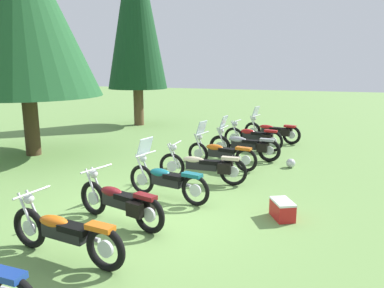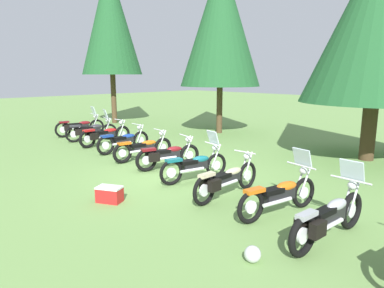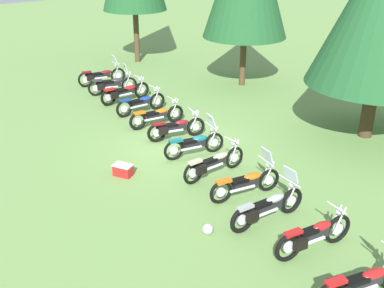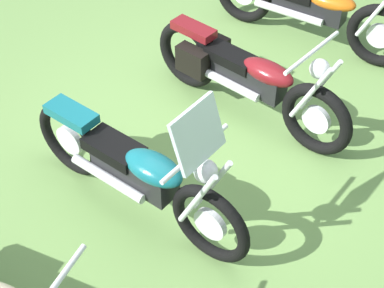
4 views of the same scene
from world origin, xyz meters
name	(u,v)px [view 4 (image 4 of 4)]	position (x,y,z in m)	size (l,w,h in m)	color
ground_plane	(191,148)	(0.00, 0.00, 0.00)	(80.00, 80.00, 0.00)	#6B934C
motorcycle_4	(310,7)	(-2.10, 0.38, 0.43)	(0.70, 2.28, 1.00)	black
motorcycle_5	(245,76)	(-0.67, 0.22, 0.44)	(0.92, 2.14, 1.00)	black
motorcycle_6	(137,170)	(0.85, -0.04, 0.47)	(0.75, 2.13, 1.35)	black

